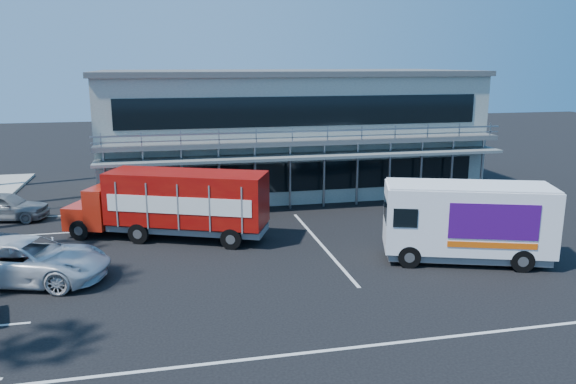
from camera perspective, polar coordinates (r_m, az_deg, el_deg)
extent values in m
plane|color=black|center=(21.50, 0.37, -8.16)|extent=(120.00, 120.00, 0.00)
cube|color=gray|center=(35.60, -0.27, 6.15)|extent=(22.00, 10.00, 7.00)
cube|color=#515454|center=(35.34, -0.28, 12.03)|extent=(22.40, 10.40, 0.30)
cube|color=#515454|center=(30.18, 1.98, 5.08)|extent=(22.00, 1.20, 0.25)
cube|color=gray|center=(29.58, 2.26, 5.90)|extent=(22.00, 0.08, 0.90)
cube|color=slate|center=(30.00, 2.12, 3.68)|extent=(22.00, 1.80, 0.15)
cube|color=black|center=(31.07, 1.69, 1.57)|extent=(20.00, 0.06, 1.60)
cube|color=black|center=(30.56, 1.73, 8.20)|extent=(20.00, 0.06, 1.60)
cube|color=#A91C0D|center=(27.62, -19.91, -2.22)|extent=(1.90, 2.29, 1.05)
cube|color=#A91C0D|center=(27.04, -18.22, -1.35)|extent=(1.66, 2.36, 1.84)
cube|color=black|center=(26.92, -18.30, -0.27)|extent=(0.76, 1.73, 0.61)
cube|color=#9D1109|center=(25.24, -10.23, -0.56)|extent=(7.31, 4.74, 2.28)
cube|color=slate|center=(25.59, -10.11, -3.52)|extent=(7.19, 4.43, 0.26)
cube|color=white|center=(24.26, -11.13, -1.36)|extent=(5.96, 2.53, 0.75)
cube|color=white|center=(26.27, -9.39, -0.19)|extent=(5.96, 2.53, 0.75)
cylinder|color=black|center=(26.80, -20.38, -3.65)|extent=(0.95, 0.61, 0.91)
cylinder|color=black|center=(28.41, -18.42, -2.57)|extent=(0.95, 0.61, 0.91)
cylinder|color=black|center=(25.51, -14.93, -4.09)|extent=(0.95, 0.61, 0.91)
cylinder|color=black|center=(27.19, -13.22, -2.93)|extent=(0.95, 0.61, 0.91)
cylinder|color=black|center=(24.05, -5.78, -4.74)|extent=(0.95, 0.61, 0.91)
cylinder|color=black|center=(25.83, -4.60, -3.46)|extent=(0.95, 0.61, 0.91)
cube|color=white|center=(23.22, 17.77, -2.54)|extent=(6.78, 4.14, 2.57)
cube|color=slate|center=(23.63, 17.53, -5.86)|extent=(6.47, 3.85, 0.32)
cube|color=black|center=(22.72, 9.92, -1.72)|extent=(0.63, 1.73, 0.87)
cube|color=white|center=(22.92, 18.00, 0.62)|extent=(6.65, 4.06, 0.07)
cube|color=#440C6C|center=(22.29, 20.20, -2.87)|extent=(3.14, 1.09, 1.37)
cube|color=#440C6C|center=(24.39, 18.98, -1.45)|extent=(3.14, 1.09, 1.37)
cube|color=#F2590C|center=(22.55, 20.02, -5.12)|extent=(3.13, 1.08, 0.23)
cylinder|color=black|center=(22.34, 12.22, -6.43)|extent=(0.92, 0.55, 0.88)
cylinder|color=black|center=(24.18, 11.76, -4.90)|extent=(0.92, 0.55, 0.88)
cylinder|color=black|center=(23.19, 22.70, -6.45)|extent=(0.92, 0.55, 0.88)
cylinder|color=black|center=(24.96, 21.47, -4.99)|extent=(0.92, 0.55, 0.88)
imported|color=silver|center=(22.46, -24.89, -6.31)|extent=(6.27, 4.16, 1.60)
imported|color=slate|center=(31.60, -26.85, -1.30)|extent=(4.44, 2.49, 1.43)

